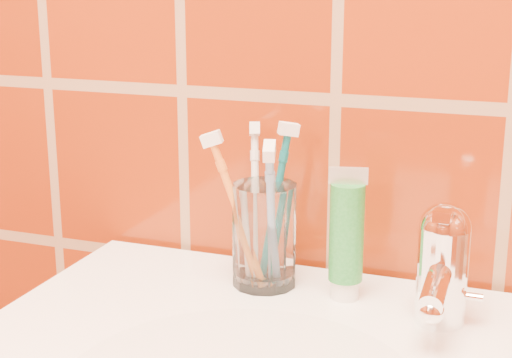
% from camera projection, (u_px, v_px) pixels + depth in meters
% --- Properties ---
extents(glass_tumbler, '(0.09, 0.09, 0.11)m').
position_uv_depth(glass_tumbler, '(265.00, 235.00, 0.83)').
color(glass_tumbler, white).
rests_on(glass_tumbler, pedestal_sink).
extents(toothpaste_tube, '(0.04, 0.04, 0.14)m').
position_uv_depth(toothpaste_tube, '(346.00, 238.00, 0.79)').
color(toothpaste_tube, white).
rests_on(toothpaste_tube, pedestal_sink).
extents(faucet, '(0.05, 0.11, 0.12)m').
position_uv_depth(faucet, '(442.00, 261.00, 0.74)').
color(faucet, white).
rests_on(faucet, pedestal_sink).
extents(toothbrush_0, '(0.08, 0.08, 0.19)m').
position_uv_depth(toothbrush_0, '(275.00, 204.00, 0.83)').
color(toothbrush_0, '#0C606A').
rests_on(toothbrush_0, glass_tumbler).
extents(toothbrush_1, '(0.08, 0.15, 0.20)m').
position_uv_depth(toothbrush_1, '(271.00, 219.00, 0.79)').
color(toothbrush_1, '#7096C7').
rests_on(toothbrush_1, glass_tumbler).
extents(toothbrush_2, '(0.09, 0.13, 0.19)m').
position_uv_depth(toothbrush_2, '(255.00, 203.00, 0.85)').
color(toothbrush_2, silver).
rests_on(toothbrush_2, glass_tumbler).
extents(toothbrush_3, '(0.11, 0.09, 0.18)m').
position_uv_depth(toothbrush_3, '(238.00, 212.00, 0.82)').
color(toothbrush_3, orange).
rests_on(toothbrush_3, glass_tumbler).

